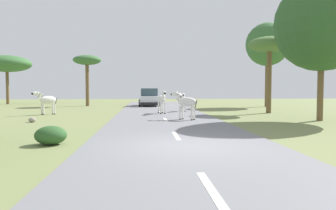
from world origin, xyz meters
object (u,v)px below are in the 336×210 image
at_px(bush_0, 51,135).
at_px(zebra_3, 162,99).
at_px(zebra_1, 186,102).
at_px(tree_6, 87,62).
at_px(tree_1, 322,25).
at_px(tree_5, 270,46).
at_px(rock_1, 32,120).
at_px(zebra_2, 47,100).
at_px(car_0, 149,98).
at_px(zebra_0, 184,100).
at_px(tree_3, 267,45).
at_px(tree_2, 7,64).

bearing_deg(bush_0, zebra_3, 70.55).
relative_size(zebra_1, tree_6, 0.31).
bearing_deg(tree_1, tree_5, 97.25).
height_order(zebra_3, tree_6, tree_6).
bearing_deg(rock_1, bush_0, -66.53).
xyz_separation_m(tree_5, tree_6, (-14.75, 10.56, -0.26)).
bearing_deg(tree_6, rock_1, -89.97).
xyz_separation_m(tree_6, rock_1, (0.01, -15.76, -4.38)).
distance_m(zebra_3, tree_6, 13.49).
distance_m(zebra_2, car_0, 12.12).
relative_size(zebra_3, car_0, 0.39).
distance_m(zebra_1, car_0, 14.52).
bearing_deg(tree_5, car_0, 131.49).
bearing_deg(car_0, tree_1, 122.02).
bearing_deg(tree_6, zebra_1, -62.24).
relative_size(zebra_3, bush_0, 1.74).
xyz_separation_m(zebra_1, tree_1, (7.34, -0.60, 4.21)).
bearing_deg(zebra_1, tree_6, 64.23).
bearing_deg(tree_5, rock_1, -160.57).
bearing_deg(rock_1, car_0, 66.93).
distance_m(zebra_0, tree_6, 13.05).
height_order(zebra_1, tree_3, tree_3).
xyz_separation_m(car_0, tree_6, (-6.29, 1.00, 3.66)).
height_order(car_0, tree_2, tree_2).
bearing_deg(zebra_3, rock_1, 24.56).
bearing_deg(zebra_3, tree_1, 139.35).
xyz_separation_m(tree_1, rock_1, (-15.43, 0.24, -5.08)).
relative_size(zebra_1, tree_2, 0.29).
relative_size(zebra_2, rock_1, 4.42).
bearing_deg(zebra_2, tree_6, -42.95).
distance_m(tree_1, tree_6, 22.25).
bearing_deg(tree_3, tree_1, -99.84).
xyz_separation_m(tree_2, bush_0, (12.88, -27.38, -4.31)).
xyz_separation_m(zebra_0, zebra_3, (-1.74, -2.01, 0.11)).
distance_m(tree_3, tree_5, 8.70).
bearing_deg(zebra_1, zebra_2, 99.35).
relative_size(zebra_0, bush_0, 1.55).
xyz_separation_m(tree_2, tree_6, (9.93, -4.85, -0.09)).
distance_m(zebra_0, zebra_1, 6.48).
xyz_separation_m(car_0, tree_2, (-16.22, 5.84, 3.76)).
relative_size(tree_1, tree_3, 0.95).
height_order(tree_6, bush_0, tree_6).
distance_m(zebra_2, tree_6, 11.45).
distance_m(tree_2, tree_6, 11.05).
distance_m(car_0, tree_2, 17.65).
bearing_deg(tree_6, zebra_0, -45.58).
bearing_deg(rock_1, zebra_0, 37.80).
relative_size(zebra_1, rock_1, 4.32).
bearing_deg(bush_0, rock_1, 113.47).
bearing_deg(tree_5, tree_2, 148.03).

